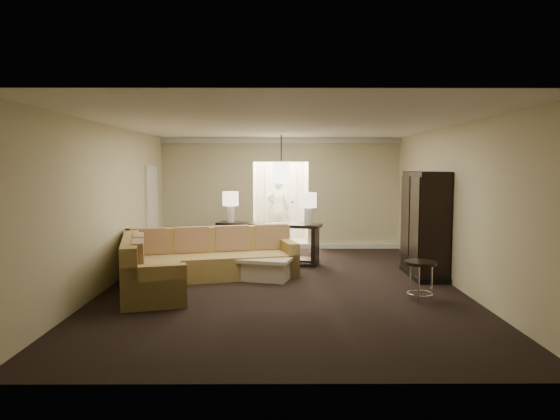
{
  "coord_description": "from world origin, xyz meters",
  "views": [
    {
      "loc": [
        -0.09,
        -8.63,
        2.09
      ],
      "look_at": [
        -0.03,
        1.2,
        1.23
      ],
      "focal_mm": 32.0,
      "sensor_mm": 36.0,
      "label": 1
    }
  ],
  "objects_px": {
    "coffee_table": "(266,267)",
    "armoire": "(424,226)",
    "person": "(278,205)",
    "sectional_sofa": "(194,262)",
    "console_table": "(269,239)",
    "drink_table": "(420,272)"
  },
  "relations": [
    {
      "from": "armoire",
      "to": "person",
      "type": "relative_size",
      "value": 1.01
    },
    {
      "from": "armoire",
      "to": "person",
      "type": "distance_m",
      "value": 5.62
    },
    {
      "from": "coffee_table",
      "to": "armoire",
      "type": "height_order",
      "value": "armoire"
    },
    {
      "from": "person",
      "to": "drink_table",
      "type": "bearing_deg",
      "value": 109.22
    },
    {
      "from": "armoire",
      "to": "person",
      "type": "height_order",
      "value": "armoire"
    },
    {
      "from": "sectional_sofa",
      "to": "armoire",
      "type": "distance_m",
      "value": 4.34
    },
    {
      "from": "coffee_table",
      "to": "person",
      "type": "bearing_deg",
      "value": 87.34
    },
    {
      "from": "armoire",
      "to": "drink_table",
      "type": "bearing_deg",
      "value": -107.89
    },
    {
      "from": "person",
      "to": "sectional_sofa",
      "type": "bearing_deg",
      "value": 75.17
    },
    {
      "from": "drink_table",
      "to": "person",
      "type": "distance_m",
      "value": 6.98
    },
    {
      "from": "sectional_sofa",
      "to": "person",
      "type": "relative_size",
      "value": 1.68
    },
    {
      "from": "sectional_sofa",
      "to": "drink_table",
      "type": "xyz_separation_m",
      "value": [
        3.72,
        -1.17,
        0.07
      ]
    },
    {
      "from": "sectional_sofa",
      "to": "person",
      "type": "bearing_deg",
      "value": 59.67
    },
    {
      "from": "sectional_sofa",
      "to": "person",
      "type": "height_order",
      "value": "person"
    },
    {
      "from": "console_table",
      "to": "armoire",
      "type": "height_order",
      "value": "armoire"
    },
    {
      "from": "console_table",
      "to": "armoire",
      "type": "xyz_separation_m",
      "value": [
        2.97,
        -1.29,
        0.44
      ]
    },
    {
      "from": "coffee_table",
      "to": "person",
      "type": "relative_size",
      "value": 0.64
    },
    {
      "from": "sectional_sofa",
      "to": "drink_table",
      "type": "height_order",
      "value": "sectional_sofa"
    },
    {
      "from": "drink_table",
      "to": "person",
      "type": "bearing_deg",
      "value": 108.47
    },
    {
      "from": "console_table",
      "to": "coffee_table",
      "type": "bearing_deg",
      "value": -74.54
    },
    {
      "from": "sectional_sofa",
      "to": "coffee_table",
      "type": "bearing_deg",
      "value": 3.96
    },
    {
      "from": "sectional_sofa",
      "to": "console_table",
      "type": "distance_m",
      "value": 2.25
    }
  ]
}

